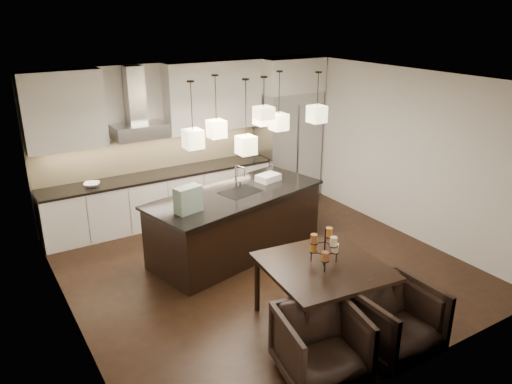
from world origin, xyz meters
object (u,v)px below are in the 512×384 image
armchair_left (321,345)px  armchair_right (395,320)px  island_body (236,224)px  refrigerator (288,145)px  dining_table (322,294)px

armchair_left → armchair_right: (0.97, -0.10, 0.02)m
island_body → armchair_left: (-0.68, -2.99, -0.09)m
refrigerator → armchair_right: size_ratio=2.39×
dining_table → armchair_left: dining_table is taller
refrigerator → island_body: 2.85m
refrigerator → island_body: refrigerator is taller
refrigerator → dining_table: 4.61m
refrigerator → dining_table: refrigerator is taller
dining_table → armchair_left: (-0.62, -0.75, -0.01)m
refrigerator → armchair_left: bearing=-121.3°
refrigerator → island_body: bearing=-141.7°
armchair_left → refrigerator: bearing=70.1°
island_body → dining_table: island_body is taller
island_body → armchair_right: island_body is taller
refrigerator → dining_table: size_ratio=1.59×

